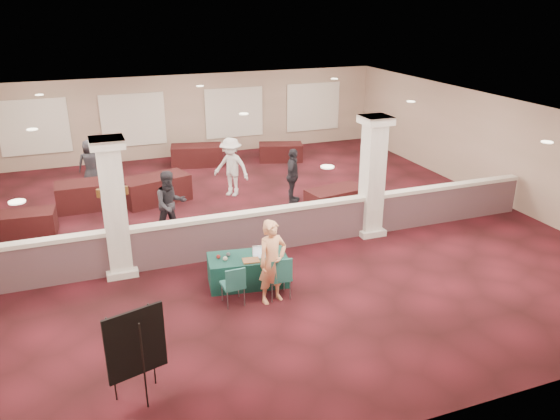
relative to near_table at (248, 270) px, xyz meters
name	(u,v)px	position (x,y,z in m)	size (l,w,h in m)	color
ground	(247,228)	(0.91, 3.00, -0.33)	(16.00, 16.00, 0.00)	#451118
wall_back	(185,116)	(0.91, 11.00, 1.27)	(16.00, 0.04, 3.20)	gray
wall_front	(416,335)	(0.91, -5.00, 1.27)	(16.00, 0.04, 3.20)	gray
wall_right	(488,146)	(8.91, 3.00, 1.27)	(0.04, 16.00, 3.20)	gray
ceiling	(244,113)	(0.91, 3.00, 2.87)	(16.00, 16.00, 0.02)	silver
partition_wall	(264,229)	(0.91, 1.50, 0.24)	(15.60, 0.28, 1.10)	brown
column_left	(114,207)	(-2.59, 1.50, 1.31)	(0.72, 0.72, 3.20)	beige
column_right	(372,176)	(3.91, 1.50, 1.31)	(0.72, 0.72, 3.20)	beige
sconce_left	(99,193)	(-2.87, 1.50, 1.67)	(0.12, 0.12, 0.18)	brown
sconce_right	(125,190)	(-2.31, 1.50, 1.67)	(0.12, 0.12, 0.18)	brown
near_table	(248,270)	(0.00, 0.00, 0.00)	(1.72, 0.86, 0.66)	#0E342A
conf_chair_main	(280,274)	(0.43, -0.86, 0.24)	(0.50, 0.51, 0.97)	#1B5145
conf_chair_side	(234,283)	(-0.54, -0.78, 0.19)	(0.46, 0.47, 0.88)	#1B5145
easel_board	(136,344)	(-2.72, -2.99, 0.70)	(0.93, 0.56, 1.62)	black
woman	(272,262)	(0.26, -0.89, 0.58)	(0.65, 0.44, 1.81)	#FFB96E
far_table_front_left	(23,224)	(-4.82, 4.59, 0.01)	(1.65, 0.83, 0.67)	black
far_table_front_center	(156,189)	(-1.09, 6.00, 0.08)	(2.01, 1.00, 0.81)	black
far_table_front_right	(336,200)	(3.77, 3.30, 0.02)	(1.73, 0.86, 0.70)	black
far_table_back_left	(91,195)	(-3.01, 6.20, 0.07)	(1.99, 0.99, 0.81)	black
far_table_back_center	(197,155)	(0.97, 9.48, 0.05)	(1.89, 0.95, 0.77)	black
far_table_back_right	(281,152)	(4.16, 8.94, 0.01)	(1.66, 0.83, 0.67)	black
attendee_a	(170,204)	(-1.10, 3.20, 0.57)	(0.87, 0.48, 1.81)	black
attendee_b	(231,167)	(1.28, 5.75, 0.61)	(1.21, 0.55, 1.89)	beige
attendee_c	(293,176)	(2.88, 4.50, 0.52)	(1.00, 0.48, 1.70)	black
attendee_d	(91,164)	(-2.88, 8.17, 0.48)	(0.80, 0.43, 1.63)	black
laptop_base	(260,256)	(0.26, -0.08, 0.34)	(0.30, 0.21, 0.02)	silver
laptop_screen	(259,250)	(0.28, 0.02, 0.45)	(0.30, 0.01, 0.20)	silver
screen_glow	(259,250)	(0.28, 0.01, 0.43)	(0.27, 0.00, 0.17)	silver
knitting	(251,260)	(0.01, -0.23, 0.34)	(0.36, 0.27, 0.03)	#C96A20
yarn_cream	(225,259)	(-0.50, -0.02, 0.38)	(0.10, 0.10, 0.10)	beige
yarn_red	(218,257)	(-0.62, 0.14, 0.37)	(0.09, 0.09, 0.09)	maroon
yarn_grey	(228,254)	(-0.39, 0.17, 0.38)	(0.09, 0.09, 0.09)	#46464A
scissors	(276,259)	(0.54, -0.34, 0.34)	(0.11, 0.03, 0.01)	red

